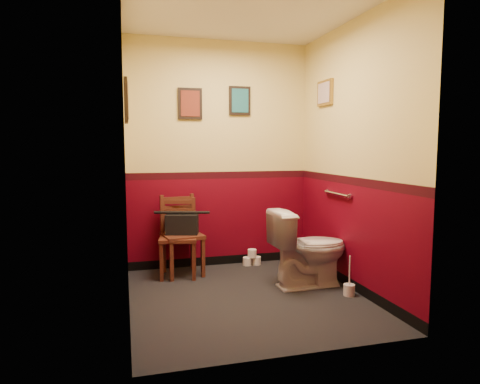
{
  "coord_description": "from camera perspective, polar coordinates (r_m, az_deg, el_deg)",
  "views": [
    {
      "loc": [
        -1.11,
        -3.85,
        1.45
      ],
      "look_at": [
        0.0,
        0.25,
        1.0
      ],
      "focal_mm": 32.0,
      "sensor_mm": 36.0,
      "label": 1
    }
  ],
  "objects": [
    {
      "name": "floor",
      "position": [
        4.26,
        0.91,
        -13.85
      ],
      "size": [
        2.2,
        2.4,
        0.0
      ],
      "primitive_type": "cube",
      "color": "black",
      "rests_on": "ground"
    },
    {
      "name": "ceiling",
      "position": [
        4.2,
        0.97,
        23.37
      ],
      "size": [
        2.2,
        2.4,
        0.0
      ],
      "primitive_type": "cube",
      "rotation": [
        3.14,
        0.0,
        0.0
      ],
      "color": "silver",
      "rests_on": "ground"
    },
    {
      "name": "wall_back",
      "position": [
        5.17,
        -2.77,
        4.93
      ],
      "size": [
        2.2,
        0.0,
        2.7
      ],
      "primitive_type": "cube",
      "rotation": [
        1.57,
        0.0,
        0.0
      ],
      "color": "#550211",
      "rests_on": "ground"
    },
    {
      "name": "wall_front",
      "position": [
        2.87,
        7.62,
        4.0
      ],
      "size": [
        2.2,
        0.0,
        2.7
      ],
      "primitive_type": "cube",
      "rotation": [
        -1.57,
        0.0,
        0.0
      ],
      "color": "#550211",
      "rests_on": "ground"
    },
    {
      "name": "wall_left",
      "position": [
        3.85,
        -15.04,
        4.35
      ],
      "size": [
        0.0,
        2.4,
        2.7
      ],
      "primitive_type": "cube",
      "rotation": [
        1.57,
        0.0,
        1.57
      ],
      "color": "#550211",
      "rests_on": "ground"
    },
    {
      "name": "wall_right",
      "position": [
        4.44,
        14.75,
        4.56
      ],
      "size": [
        0.0,
        2.4,
        2.7
      ],
      "primitive_type": "cube",
      "rotation": [
        1.57,
        0.0,
        -1.57
      ],
      "color": "#550211",
      "rests_on": "ground"
    },
    {
      "name": "grab_bar",
      "position": [
        4.67,
        12.76,
        -0.25
      ],
      "size": [
        0.05,
        0.56,
        0.06
      ],
      "color": "silver",
      "rests_on": "wall_right"
    },
    {
      "name": "framed_print_back_a",
      "position": [
        5.11,
        -6.67,
        11.62
      ],
      "size": [
        0.28,
        0.04,
        0.36
      ],
      "color": "black",
      "rests_on": "wall_back"
    },
    {
      "name": "framed_print_back_b",
      "position": [
        5.24,
        -0.03,
        12.08
      ],
      "size": [
        0.26,
        0.04,
        0.34
      ],
      "color": "black",
      "rests_on": "wall_back"
    },
    {
      "name": "framed_print_left",
      "position": [
        3.97,
        -14.94,
        11.63
      ],
      "size": [
        0.04,
        0.3,
        0.38
      ],
      "color": "black",
      "rests_on": "wall_left"
    },
    {
      "name": "framed_print_right",
      "position": [
        5.0,
        11.25,
        12.83
      ],
      "size": [
        0.04,
        0.34,
        0.28
      ],
      "color": "olive",
      "rests_on": "wall_right"
    },
    {
      "name": "toilet",
      "position": [
        4.54,
        9.15,
        -7.45
      ],
      "size": [
        0.82,
        0.48,
        0.79
      ],
      "primitive_type": "imported",
      "rotation": [
        0.0,
        0.0,
        1.6
      ],
      "color": "white",
      "rests_on": "floor"
    },
    {
      "name": "toilet_brush",
      "position": [
        4.42,
        14.35,
        -12.43
      ],
      "size": [
        0.11,
        0.11,
        0.4
      ],
      "color": "silver",
      "rests_on": "floor"
    },
    {
      "name": "chair_left",
      "position": [
        4.89,
        -8.21,
        -6.01
      ],
      "size": [
        0.47,
        0.47,
        0.87
      ],
      "rotation": [
        0.0,
        0.0,
        -0.17
      ],
      "color": "#5A2A1B",
      "rests_on": "floor"
    },
    {
      "name": "chair_right",
      "position": [
        4.93,
        -7.85,
        -5.69
      ],
      "size": [
        0.49,
        0.49,
        0.9
      ],
      "rotation": [
        0.0,
        0.0,
        0.17
      ],
      "color": "#5A2A1B",
      "rests_on": "floor"
    },
    {
      "name": "handbag",
      "position": [
        4.86,
        -7.73,
        -4.25
      ],
      "size": [
        0.39,
        0.27,
        0.26
      ],
      "rotation": [
        0.0,
        0.0,
        -0.27
      ],
      "color": "black",
      "rests_on": "chair_right"
    },
    {
      "name": "tp_stack",
      "position": [
        5.32,
        1.6,
        -8.84
      ],
      "size": [
        0.23,
        0.12,
        0.2
      ],
      "color": "silver",
      "rests_on": "floor"
    }
  ]
}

